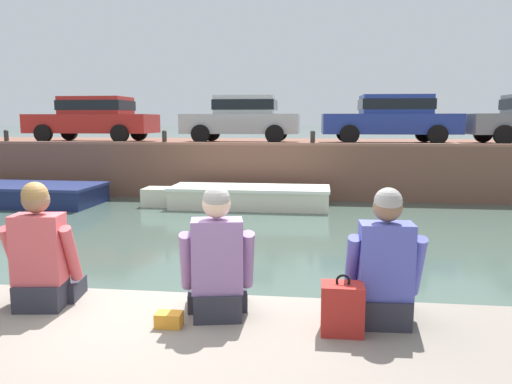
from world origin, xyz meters
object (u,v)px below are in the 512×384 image
person_seated_middle (384,271)px  boat_moored_central_cream (242,197)px  boat_moored_west_navy (2,194)px  car_left_inner_silver (243,117)px  person_seated_left (42,259)px  mooring_bollard_west (6,136)px  backpack_on_ledge (342,309)px  person_seated_right (217,266)px  car_leftmost_red (94,117)px  car_centre_blue (391,117)px  mooring_bollard_east (313,137)px  mooring_bollard_mid (164,137)px  bottle_drink (207,309)px

person_seated_middle → boat_moored_central_cream: bearing=104.3°
boat_moored_west_navy → car_left_inner_silver: car_left_inner_silver is taller
boat_moored_central_cream → person_seated_left: bearing=-90.2°
mooring_bollard_west → backpack_on_ledge: bearing=-49.2°
person_seated_left → person_seated_right: 1.36m
boat_moored_central_cream → mooring_bollard_west: mooring_bollard_west is taller
person_seated_left → mooring_bollard_west: bearing=124.3°
car_left_inner_silver → backpack_on_ledge: 13.84m
car_leftmost_red → backpack_on_ledge: (7.94, -13.51, -1.35)m
car_centre_blue → mooring_bollard_east: size_ratio=9.78×
boat_moored_central_cream → car_left_inner_silver: (-0.49, 3.45, 2.18)m
backpack_on_ledge → mooring_bollard_mid: bearing=112.6°
mooring_bollard_east → backpack_on_ledge: mooring_bollard_east is taller
mooring_bollard_mid → person_seated_left: bearing=-77.1°
mooring_bollard_mid → mooring_bollard_east: same height
person_seated_left → mooring_bollard_mid: bearing=102.9°
mooring_bollard_west → person_seated_middle: 15.47m
mooring_bollard_west → person_seated_left: bearing=-55.7°
mooring_bollard_mid → mooring_bollard_east: 4.53m
mooring_bollard_west → mooring_bollard_mid: same height
mooring_bollard_east → person_seated_left: size_ratio=0.46×
mooring_bollard_mid → person_seated_middle: mooring_bollard_mid is taller
car_left_inner_silver → mooring_bollard_mid: car_left_inner_silver is taller
car_centre_blue → mooring_bollard_east: car_centre_blue is taller
boat_moored_west_navy → person_seated_left: bearing=-54.5°
person_seated_right → car_leftmost_red: bearing=117.9°
car_centre_blue → backpack_on_ledge: car_centre_blue is taller
person_seated_left → person_seated_middle: 2.54m
mooring_bollard_mid → mooring_bollard_east: size_ratio=1.00×
boat_moored_central_cream → mooring_bollard_mid: size_ratio=11.49×
person_seated_right → backpack_on_ledge: size_ratio=2.37×
car_leftmost_red → boat_moored_central_cream: bearing=-31.0°
car_left_inner_silver → backpack_on_ledge: bearing=-78.7°
car_left_inner_silver → bottle_drink: bearing=-82.6°
backpack_on_ledge → mooring_bollard_west: bearing=130.8°
car_leftmost_red → backpack_on_ledge: size_ratio=10.65×
boat_moored_west_navy → car_leftmost_red: bearing=73.0°
mooring_bollard_mid → person_seated_right: 12.17m
person_seated_left → mooring_bollard_east: bearing=80.5°
person_seated_right → car_left_inner_silver: bearing=97.7°
car_leftmost_red → car_left_inner_silver: size_ratio=1.12×
bottle_drink → backpack_on_ledge: (0.94, -0.07, 0.07)m
mooring_bollard_east → person_seated_right: mooring_bollard_east is taller
car_centre_blue → car_leftmost_red: bearing=-180.0°
bottle_drink → backpack_on_ledge: size_ratio=0.50×
car_centre_blue → person_seated_left: bearing=-108.4°
boat_moored_central_cream → mooring_bollard_mid: bearing=148.4°
bottle_drink → mooring_bollard_mid: bearing=108.6°
mooring_bollard_mid → bottle_drink: size_ratio=2.18×
boat_moored_west_navy → person_seated_left: 11.82m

